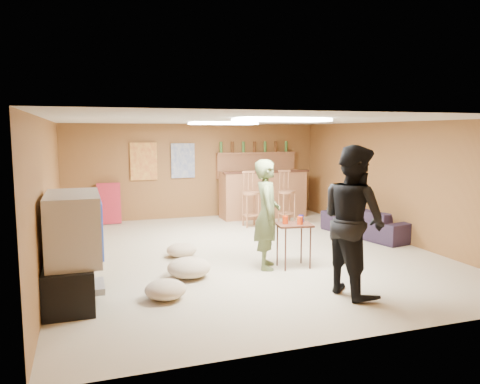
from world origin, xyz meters
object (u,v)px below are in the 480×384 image
object	(u,v)px
sofa	(368,222)
tray_table	(294,246)
tv_body	(73,227)
bar_counter	(263,194)
person_olive	(267,214)
person_black	(353,220)

from	to	relation	value
sofa	tray_table	size ratio (longest dim) A/B	2.88
tv_body	bar_counter	size ratio (longest dim) A/B	0.55
bar_counter	tv_body	bearing A→B (deg)	-133.00
sofa	tray_table	world-z (taller)	tray_table
bar_counter	person_olive	bearing A→B (deg)	-110.62
bar_counter	tray_table	size ratio (longest dim) A/B	3.01
sofa	tray_table	distance (m)	2.73
tv_body	sofa	distance (m)	5.72
tv_body	tray_table	distance (m)	3.15
person_black	tray_table	distance (m)	1.41
bar_counter	sofa	size ratio (longest dim) A/B	1.05
tv_body	tray_table	bearing A→B (deg)	8.08
person_black	tray_table	size ratio (longest dim) A/B	2.80
sofa	tray_table	xyz separation A→B (m)	(-2.28, -1.49, 0.05)
bar_counter	tray_table	world-z (taller)	bar_counter
bar_counter	person_black	bearing A→B (deg)	-99.41
tv_body	tray_table	world-z (taller)	tv_body
tv_body	sofa	size ratio (longest dim) A/B	0.57
tv_body	bar_counter	bearing A→B (deg)	47.00
bar_counter	person_olive	world-z (taller)	person_olive
person_olive	sofa	bearing A→B (deg)	-42.93
tv_body	sofa	bearing A→B (deg)	19.78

